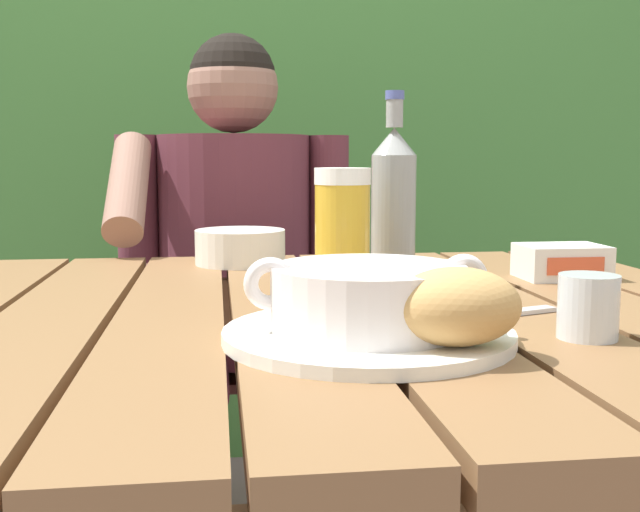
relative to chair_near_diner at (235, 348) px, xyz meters
The scene contains 13 objects.
dining_table 0.94m from the chair_near_diner, 87.59° to the right, with size 1.16×0.96×0.76m.
hedge_backdrop 1.04m from the chair_near_diner, 84.11° to the left, with size 3.60×0.83×2.80m.
chair_near_diner is the anchor object (origin of this frame).
person_eating 0.30m from the chair_near_diner, 90.85° to the right, with size 0.48×0.47×1.19m.
serving_plate 1.14m from the chair_near_diner, 84.57° to the right, with size 0.28×0.28×0.01m.
soup_bowl 1.15m from the chair_near_diner, 84.57° to the right, with size 0.24×0.19×0.07m.
bread_roll 1.22m from the chair_near_diner, 81.86° to the right, with size 0.12×0.09×0.07m.
beer_glass 0.92m from the chair_near_diner, 81.86° to the right, with size 0.07×0.07×0.16m.
beer_bottle 0.88m from the chair_near_diner, 74.96° to the right, with size 0.06×0.06×0.26m.
water_glass_small 1.20m from the chair_near_diner, 74.07° to the right, with size 0.06×0.06×0.06m.
butter_tub 0.93m from the chair_near_diner, 58.87° to the right, with size 0.12×0.09×0.05m.
table_knife 1.08m from the chair_near_diner, 75.65° to the right, with size 0.14×0.07×0.01m.
diner_bowl 0.62m from the chair_near_diner, 90.00° to the right, with size 0.15×0.15×0.06m.
Camera 1 is at (-0.08, -0.89, 0.93)m, focal length 43.24 mm.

